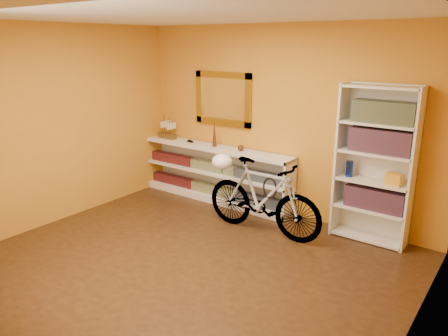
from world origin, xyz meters
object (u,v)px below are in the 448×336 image
Objects in this scene: console_unit at (215,173)px; bookcase at (374,165)px; helmet at (222,162)px; bicycle at (263,197)px.

bookcase reaches higher than console_unit.
helmet is (-1.78, -0.64, -0.10)m from bookcase.
bookcase is 6.96× the size of helmet.
bicycle is (1.22, -0.60, 0.06)m from console_unit.
bookcase is at bearing 19.70° from helmet.
console_unit is 0.95m from helmet.
helmet is (0.59, -0.61, 0.42)m from console_unit.
bookcase is 1.16× the size of bicycle.
bicycle is 0.73m from helmet.
bicycle is at bearing -151.61° from bookcase.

